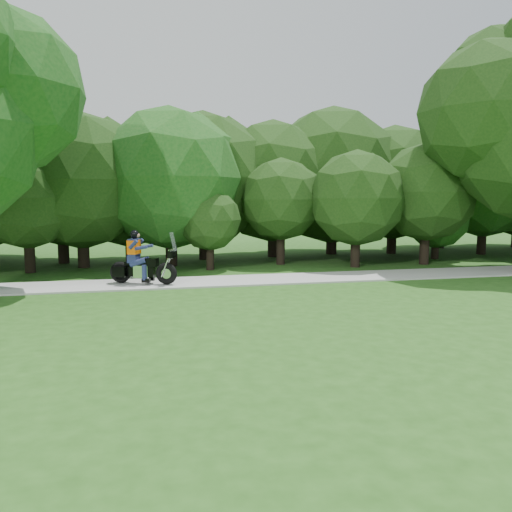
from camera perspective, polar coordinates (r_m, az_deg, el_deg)
name	(u,v)px	position (r m, az deg, el deg)	size (l,w,h in m)	color
ground	(369,342)	(10.88, 12.83, -9.52)	(100.00, 100.00, 0.00)	#244F16
walkway	(274,279)	(18.24, 2.05, -2.67)	(60.00, 2.20, 0.06)	#AAAAA5
tree_line	(252,183)	(24.45, -0.42, 8.35)	(40.32, 12.34, 7.77)	black
touring_motorcycle	(139,264)	(17.49, -13.24, -0.93)	(2.31, 1.39, 1.84)	black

